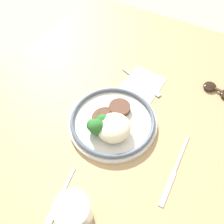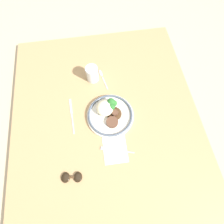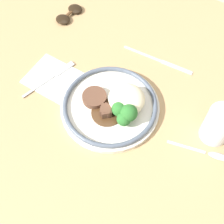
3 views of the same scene
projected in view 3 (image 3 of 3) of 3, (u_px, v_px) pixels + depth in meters
The scene contains 9 objects.
ground_plane at pixel (112, 108), 0.86m from camera, with size 8.00×8.00×0.00m, color tan.
dining_table at pixel (112, 104), 0.84m from camera, with size 1.24×1.02×0.04m.
napkin at pixel (53, 78), 0.86m from camera, with size 0.14×0.12×0.00m.
plate at pixel (114, 105), 0.79m from camera, with size 0.26×0.26×0.07m.
juice_glass at pixel (218, 126), 0.74m from camera, with size 0.07×0.07×0.10m.
fork at pixel (54, 76), 0.86m from camera, with size 0.06×0.17×0.00m.
knife at pixel (160, 61), 0.89m from camera, with size 0.22×0.02×0.00m.
spoon at pixel (210, 154), 0.74m from camera, with size 0.15×0.04×0.01m.
sunglasses at pixel (69, 14), 0.98m from camera, with size 0.06×0.10×0.01m.
Camera 3 is at (0.23, -0.38, 0.74)m, focal length 50.00 mm.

